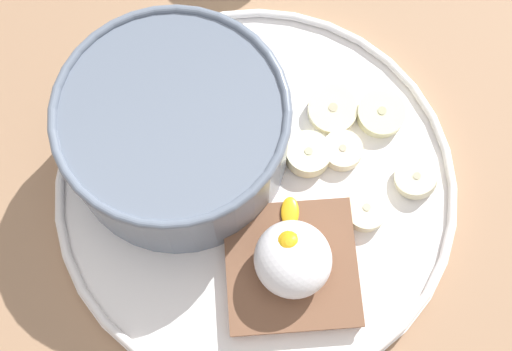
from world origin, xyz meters
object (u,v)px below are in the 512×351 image
(banana_slice_outer, at_px, (308,154))
(banana_slice_back, at_px, (366,210))
(poached_egg, at_px, (290,258))
(banana_slice_inner, at_px, (416,178))
(oatmeal_bowl, at_px, (175,131))
(toast_slice, at_px, (289,267))
(banana_slice_front, at_px, (345,156))
(banana_slice_left, at_px, (381,114))
(banana_slice_right, at_px, (333,110))

(banana_slice_outer, bearing_deg, banana_slice_back, -158.20)
(poached_egg, distance_m, banana_slice_back, 0.07)
(banana_slice_inner, bearing_deg, banana_slice_outer, 54.98)
(oatmeal_bowl, distance_m, toast_slice, 0.12)
(banana_slice_back, distance_m, banana_slice_inner, 0.04)
(banana_slice_front, bearing_deg, oatmeal_bowl, 65.17)
(toast_slice, distance_m, banana_slice_back, 0.07)
(banana_slice_left, height_order, banana_slice_right, same)
(toast_slice, bearing_deg, oatmeal_bowl, 19.50)
(banana_slice_front, height_order, banana_slice_outer, banana_slice_outer)
(toast_slice, bearing_deg, banana_slice_left, -52.90)
(oatmeal_bowl, relative_size, poached_egg, 2.16)
(poached_egg, distance_m, banana_slice_inner, 0.11)
(oatmeal_bowl, distance_m, banana_slice_left, 0.15)
(oatmeal_bowl, bearing_deg, banana_slice_right, -96.75)
(banana_slice_front, xyz_separation_m, banana_slice_inner, (-0.03, -0.04, 0.00))
(banana_slice_front, bearing_deg, banana_slice_left, -61.98)
(banana_slice_inner, bearing_deg, toast_slice, 103.64)
(banana_slice_left, bearing_deg, banana_slice_inner, -177.77)
(banana_slice_right, bearing_deg, oatmeal_bowl, 83.25)
(oatmeal_bowl, distance_m, banana_slice_front, 0.12)
(poached_egg, distance_m, banana_slice_right, 0.12)
(banana_slice_front, relative_size, banana_slice_inner, 0.96)
(banana_slice_front, bearing_deg, banana_slice_inner, -130.47)
(banana_slice_back, relative_size, banana_slice_outer, 0.79)
(banana_slice_inner, bearing_deg, oatmeal_bowl, 60.39)
(toast_slice, relative_size, poached_egg, 1.53)
(banana_slice_back, xyz_separation_m, banana_slice_inner, (0.01, -0.04, -0.00))
(banana_slice_back, xyz_separation_m, banana_slice_outer, (0.05, 0.02, 0.00))
(poached_egg, bearing_deg, banana_slice_inner, -76.82)
(toast_slice, bearing_deg, banana_slice_inner, -76.36)
(banana_slice_inner, bearing_deg, banana_slice_left, 2.23)
(oatmeal_bowl, distance_m, banana_slice_back, 0.14)
(toast_slice, xyz_separation_m, banana_slice_inner, (0.03, -0.10, -0.00))
(banana_slice_inner, bearing_deg, banana_slice_back, 100.76)
(banana_slice_front, relative_size, banana_slice_back, 1.12)
(banana_slice_back, bearing_deg, banana_slice_left, -33.13)
(poached_egg, relative_size, banana_slice_right, 1.51)
(poached_egg, bearing_deg, banana_slice_back, -75.27)
(oatmeal_bowl, xyz_separation_m, banana_slice_front, (-0.05, -0.10, -0.03))
(oatmeal_bowl, distance_m, poached_egg, 0.11)
(banana_slice_front, relative_size, banana_slice_right, 0.87)
(toast_slice, height_order, banana_slice_left, same)
(banana_slice_left, xyz_separation_m, banana_slice_inner, (-0.05, -0.00, -0.00))
(toast_slice, bearing_deg, banana_slice_front, -48.66)
(banana_slice_back, bearing_deg, toast_slice, 105.47)
(oatmeal_bowl, height_order, banana_slice_back, oatmeal_bowl)
(banana_slice_front, distance_m, banana_slice_left, 0.04)
(toast_slice, xyz_separation_m, banana_slice_outer, (0.07, -0.04, -0.00))
(toast_slice, bearing_deg, poached_egg, -23.46)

